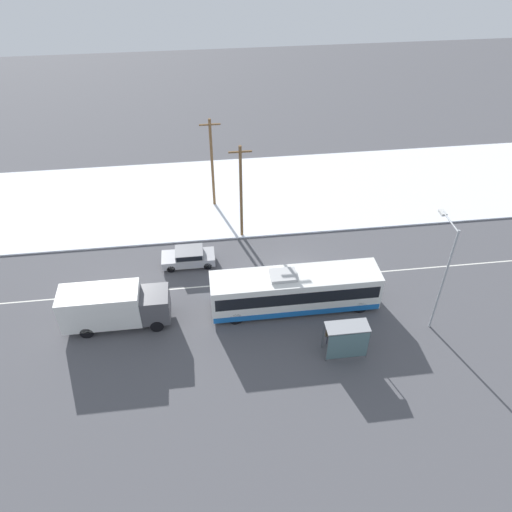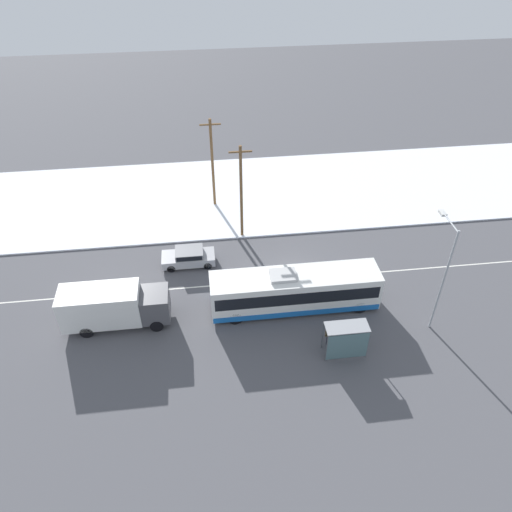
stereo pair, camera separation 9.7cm
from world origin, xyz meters
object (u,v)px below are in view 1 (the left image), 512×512
Objects in this scene: box_truck at (113,306)px; city_bus at (295,290)px; streetlamp at (444,265)px; utility_pole_roadside at (241,192)px; utility_pole_snowlot at (212,163)px; sedan_car at (189,256)px; pedestrian_at_stop at (330,333)px; bus_shelter at (347,337)px.

city_bus is at bearing 0.68° from box_truck.
city_bus is at bearing 163.50° from streetlamp.
box_truck is 0.86× the size of utility_pole_roadside.
streetlamp is 21.73m from utility_pole_snowlot.
pedestrian_at_stop is at bearing 133.36° from sedan_car.
bus_shelter is at bearing -69.05° from utility_pole_snowlot.
streetlamp is (21.39, -2.49, 3.38)m from box_truck.
streetlamp is at bearing -6.64° from box_truck.
city_bus is at bearing 113.51° from pedestrian_at_stop.
streetlamp is 16.56m from utility_pole_roadside.
sedan_car is (-7.37, 5.76, -0.78)m from city_bus.
sedan_car is 2.42× the size of pedestrian_at_stop.
streetlamp is 0.97× the size of utility_pole_snowlot.
utility_pole_roadside reaches higher than bus_shelter.
utility_pole_roadside is (-2.82, 9.03, 2.83)m from city_bus.
box_truck is 1.73× the size of sedan_car.
city_bus is 9.38m from sedan_car.
utility_pole_roadside is (4.54, 3.27, 3.61)m from sedan_car.
city_bus is 1.41× the size of utility_pole_roadside.
utility_pole_snowlot is (-2.03, 5.13, 0.03)m from utility_pole_roadside.
bus_shelter reaches higher than sedan_car.
pedestrian_at_stop is at bearing -171.09° from streetlamp.
box_truck is 7.87m from sedan_car.
sedan_car is at bearing 132.70° from bus_shelter.
pedestrian_at_stop is at bearing 126.20° from bus_shelter.
pedestrian_at_stop is at bearing -70.77° from utility_pole_roadside.
streetlamp reaches higher than city_bus.
utility_pole_roadside is at bearing -144.22° from sedan_car.
sedan_car is 0.49× the size of utility_pole_snowlot.
utility_pole_snowlot reaches higher than utility_pole_roadside.
sedan_car is 1.51× the size of bus_shelter.
utility_pole_snowlot is at bearing 109.90° from pedestrian_at_stop.
sedan_car is at bearing 133.36° from pedestrian_at_stop.
box_truck is at bearing -136.44° from utility_pole_roadside.
streetlamp is at bearing -50.69° from utility_pole_snowlot.
utility_pole_roadside is 0.99× the size of utility_pole_snowlot.
city_bus is 5.43m from bus_shelter.
pedestrian_at_stop is 0.21× the size of utility_pole_roadside.
pedestrian_at_stop is 0.62× the size of bus_shelter.
sedan_car is 14.48m from bus_shelter.
bus_shelter is at bearing -161.10° from streetlamp.
bus_shelter is 15.09m from utility_pole_roadside.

